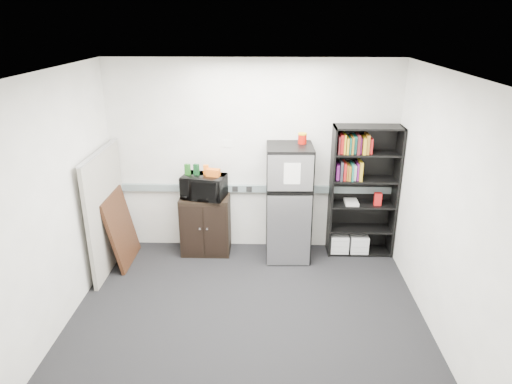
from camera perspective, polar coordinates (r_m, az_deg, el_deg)
floor at (r=5.39m, az=-1.09°, el=-15.12°), size 4.00×4.00×0.00m
wall_back at (r=6.37m, az=-0.42°, el=4.32°), size 4.00×0.02×2.70m
wall_right at (r=5.04m, az=22.16°, el=-1.90°), size 0.02×3.50×2.70m
wall_left at (r=5.22m, az=-23.71°, el=-1.36°), size 0.02×3.50×2.70m
ceiling at (r=4.38m, az=-1.34°, el=14.74°), size 4.00×3.50×0.02m
electrical_raceway at (r=6.49m, az=-0.42°, el=0.44°), size 3.92×0.05×0.10m
wall_note at (r=6.33m, az=-3.61°, el=6.06°), size 0.14×0.00×0.10m
bookshelf at (r=6.44m, az=13.05°, el=0.40°), size 0.90×0.34×1.85m
cubicle_partition at (r=6.29m, az=-18.21°, el=-2.20°), size 0.06×1.30×1.62m
cabinet at (r=6.53m, az=-6.30°, el=-4.09°), size 0.68×0.46×0.85m
microwave at (r=6.29m, az=-6.53°, el=0.68°), size 0.64×0.50×0.32m
snack_box_a at (r=6.28m, az=-8.56°, el=2.81°), size 0.08×0.07×0.15m
snack_box_b at (r=6.26m, az=-7.47°, el=2.81°), size 0.08×0.07×0.15m
snack_box_c at (r=6.24m, az=-6.27°, el=2.76°), size 0.07×0.05×0.14m
snack_bag at (r=6.19m, az=-5.39°, el=2.43°), size 0.20×0.14×0.10m
refrigerator at (r=6.25m, az=4.09°, el=-1.39°), size 0.62×0.65×1.61m
coffee_can at (r=6.10m, az=5.82°, el=6.79°), size 0.12×0.12×0.16m
framed_poster at (r=6.47m, az=-16.48°, el=-4.37°), size 0.25×0.78×0.99m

